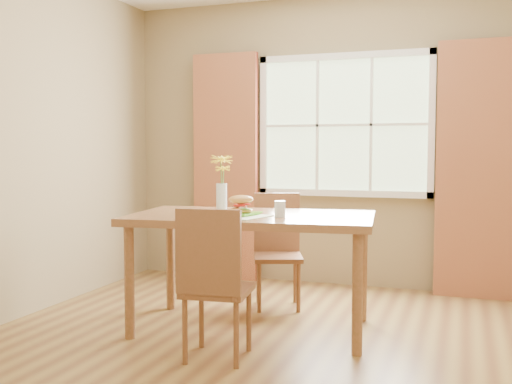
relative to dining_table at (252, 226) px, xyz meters
The scene contains 12 objects.
room 0.76m from the dining_table, 40.30° to the right, with size 4.24×3.84×2.74m.
window 1.79m from the dining_table, 77.80° to the left, with size 1.62×0.06×1.32m.
curtain_left 1.73m from the dining_table, 118.47° to the left, with size 0.65×0.08×2.20m, color maroon.
curtain_right 2.14m from the dining_table, 44.96° to the left, with size 0.65×0.08×2.20m, color maroon.
dining_table is the anchor object (origin of this frame).
chair_near 0.74m from the dining_table, 89.25° to the right, with size 0.43×0.43×0.94m.
chair_far 0.73m from the dining_table, 92.27° to the left, with size 0.49×0.49×0.91m.
placemat 0.19m from the dining_table, 117.39° to the right, with size 0.45×0.33×0.01m, color #E9EFCA.
plate 0.15m from the dining_table, 114.10° to the right, with size 0.22×0.22×0.01m, color #6ED234.
croissant_sandwich 0.22m from the dining_table, 102.22° to the right, with size 0.20×0.16×0.13m.
water_glass 0.29m from the dining_table, 22.75° to the right, with size 0.07×0.07×0.11m.
flower_vase 0.49m from the dining_table, 148.46° to the left, with size 0.17×0.17×0.42m.
Camera 1 is at (1.07, -3.65, 1.28)m, focal length 42.00 mm.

